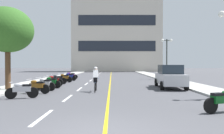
# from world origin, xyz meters

# --- Properties ---
(ground_plane) EXTENTS (140.00, 140.00, 0.00)m
(ground_plane) POSITION_xyz_m (0.00, 21.00, 0.00)
(ground_plane) COLOR #47474C
(curb_left) EXTENTS (2.40, 72.00, 0.12)m
(curb_left) POSITION_xyz_m (-7.20, 24.00, 0.06)
(curb_left) COLOR #A8A8A3
(curb_left) RESTS_ON ground
(curb_right) EXTENTS (2.40, 72.00, 0.12)m
(curb_right) POSITION_xyz_m (7.20, 24.00, 0.06)
(curb_right) COLOR #A8A8A3
(curb_right) RESTS_ON ground
(lane_dash_0) EXTENTS (0.14, 2.20, 0.01)m
(lane_dash_0) POSITION_xyz_m (-2.00, 2.00, 0.00)
(lane_dash_0) COLOR silver
(lane_dash_0) RESTS_ON ground
(lane_dash_1) EXTENTS (0.14, 2.20, 0.01)m
(lane_dash_1) POSITION_xyz_m (-2.00, 6.00, 0.00)
(lane_dash_1) COLOR silver
(lane_dash_1) RESTS_ON ground
(lane_dash_2) EXTENTS (0.14, 2.20, 0.01)m
(lane_dash_2) POSITION_xyz_m (-2.00, 10.00, 0.00)
(lane_dash_2) COLOR silver
(lane_dash_2) RESTS_ON ground
(lane_dash_3) EXTENTS (0.14, 2.20, 0.01)m
(lane_dash_3) POSITION_xyz_m (-2.00, 14.00, 0.00)
(lane_dash_3) COLOR silver
(lane_dash_3) RESTS_ON ground
(lane_dash_4) EXTENTS (0.14, 2.20, 0.01)m
(lane_dash_4) POSITION_xyz_m (-2.00, 18.00, 0.00)
(lane_dash_4) COLOR silver
(lane_dash_4) RESTS_ON ground
(lane_dash_5) EXTENTS (0.14, 2.20, 0.01)m
(lane_dash_5) POSITION_xyz_m (-2.00, 22.00, 0.00)
(lane_dash_5) COLOR silver
(lane_dash_5) RESTS_ON ground
(lane_dash_6) EXTENTS (0.14, 2.20, 0.01)m
(lane_dash_6) POSITION_xyz_m (-2.00, 26.00, 0.00)
(lane_dash_6) COLOR silver
(lane_dash_6) RESTS_ON ground
(lane_dash_7) EXTENTS (0.14, 2.20, 0.01)m
(lane_dash_7) POSITION_xyz_m (-2.00, 30.00, 0.00)
(lane_dash_7) COLOR silver
(lane_dash_7) RESTS_ON ground
(lane_dash_8) EXTENTS (0.14, 2.20, 0.01)m
(lane_dash_8) POSITION_xyz_m (-2.00, 34.00, 0.00)
(lane_dash_8) COLOR silver
(lane_dash_8) RESTS_ON ground
(lane_dash_9) EXTENTS (0.14, 2.20, 0.01)m
(lane_dash_9) POSITION_xyz_m (-2.00, 38.00, 0.00)
(lane_dash_9) COLOR silver
(lane_dash_9) RESTS_ON ground
(lane_dash_10) EXTENTS (0.14, 2.20, 0.01)m
(lane_dash_10) POSITION_xyz_m (-2.00, 42.00, 0.00)
(lane_dash_10) COLOR silver
(lane_dash_10) RESTS_ON ground
(lane_dash_11) EXTENTS (0.14, 2.20, 0.01)m
(lane_dash_11) POSITION_xyz_m (-2.00, 46.00, 0.00)
(lane_dash_11) COLOR silver
(lane_dash_11) RESTS_ON ground
(centre_line_yellow) EXTENTS (0.12, 66.00, 0.01)m
(centre_line_yellow) POSITION_xyz_m (0.25, 24.00, 0.00)
(centre_line_yellow) COLOR gold
(centre_line_yellow) RESTS_ON ground
(office_building) EXTENTS (22.97, 6.30, 21.48)m
(office_building) POSITION_xyz_m (1.67, 48.09, 10.74)
(office_building) COLOR beige
(office_building) RESTS_ON ground
(roadside_tree) EXTENTS (3.49, 3.49, 5.72)m
(roadside_tree) POSITION_xyz_m (-6.85, 8.97, 4.24)
(roadside_tree) COLOR #4C331E
(roadside_tree) RESTS_ON curb_left
(street_lamp_mid) EXTENTS (1.46, 0.36, 4.95)m
(street_lamp_mid) POSITION_xyz_m (7.37, 20.27, 3.76)
(street_lamp_mid) COLOR black
(street_lamp_mid) RESTS_ON curb_right
(parked_car_near) EXTENTS (2.16, 4.31, 1.82)m
(parked_car_near) POSITION_xyz_m (5.00, 10.70, 0.92)
(parked_car_near) COLOR black
(parked_car_near) RESTS_ON ground
(motorcycle_0) EXTENTS (1.65, 0.76, 0.92)m
(motorcycle_0) POSITION_xyz_m (4.70, 2.68, 0.47)
(motorcycle_0) COLOR black
(motorcycle_0) RESTS_ON ground
(motorcycle_1) EXTENTS (1.67, 0.71, 0.92)m
(motorcycle_1) POSITION_xyz_m (-4.46, 5.83, 0.47)
(motorcycle_1) COLOR black
(motorcycle_1) RESTS_ON ground
(motorcycle_2) EXTENTS (1.70, 0.60, 0.92)m
(motorcycle_2) POSITION_xyz_m (-4.33, 7.64, 0.47)
(motorcycle_2) COLOR black
(motorcycle_2) RESTS_ON ground
(motorcycle_3) EXTENTS (1.65, 0.76, 0.92)m
(motorcycle_3) POSITION_xyz_m (-4.34, 9.16, 0.47)
(motorcycle_3) COLOR black
(motorcycle_3) RESTS_ON ground
(motorcycle_4) EXTENTS (1.65, 0.75, 0.92)m
(motorcycle_4) POSITION_xyz_m (-4.33, 10.65, 0.47)
(motorcycle_4) COLOR black
(motorcycle_4) RESTS_ON ground
(motorcycle_5) EXTENTS (1.70, 0.60, 0.92)m
(motorcycle_5) POSITION_xyz_m (-4.59, 12.17, 0.47)
(motorcycle_5) COLOR black
(motorcycle_5) RESTS_ON ground
(motorcycle_6) EXTENTS (1.69, 0.63, 0.92)m
(motorcycle_6) POSITION_xyz_m (-4.65, 13.59, 0.47)
(motorcycle_6) COLOR black
(motorcycle_6) RESTS_ON ground
(motorcycle_7) EXTENTS (1.69, 0.60, 0.92)m
(motorcycle_7) POSITION_xyz_m (-4.51, 15.66, 0.47)
(motorcycle_7) COLOR black
(motorcycle_7) RESTS_ON ground
(motorcycle_8) EXTENTS (1.65, 0.77, 0.92)m
(motorcycle_8) POSITION_xyz_m (-4.44, 17.80, 0.47)
(motorcycle_8) COLOR black
(motorcycle_8) RESTS_ON ground
(motorcycle_9) EXTENTS (1.70, 0.60, 0.92)m
(motorcycle_9) POSITION_xyz_m (-4.69, 19.74, 0.47)
(motorcycle_9) COLOR black
(motorcycle_9) RESTS_ON ground
(cyclist_rider) EXTENTS (0.42, 1.77, 1.71)m
(cyclist_rider) POSITION_xyz_m (-0.67, 8.56, 0.89)
(cyclist_rider) COLOR black
(cyclist_rider) RESTS_ON ground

